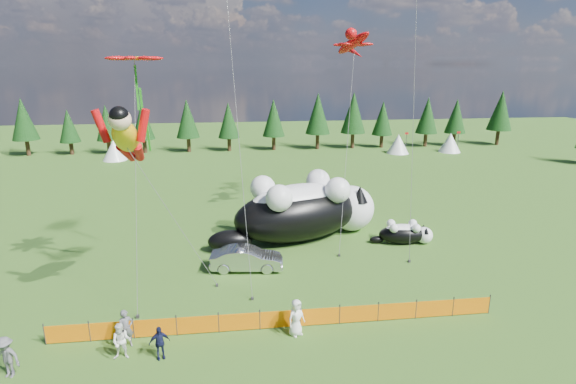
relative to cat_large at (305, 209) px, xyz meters
name	(u,v)px	position (x,y,z in m)	size (l,w,h in m)	color
ground	(274,298)	(-3.15, -8.74, -2.28)	(160.00, 160.00, 0.00)	#0D3609
safety_fence	(280,319)	(-3.15, -11.74, -1.78)	(22.06, 0.06, 1.10)	#262626
tree_line	(246,124)	(-3.15, 36.26, 1.72)	(90.00, 4.00, 8.00)	black
festival_tents	(324,145)	(7.85, 31.26, -0.88)	(50.00, 3.20, 2.80)	white
cat_large	(305,209)	(0.00, 0.00, 0.00)	(12.93, 7.60, 4.80)	black
cat_small	(405,233)	(7.06, -1.93, -1.50)	(4.57, 2.03, 1.65)	black
car	(247,259)	(-4.55, -4.92, -1.53)	(1.60, 4.58, 1.51)	silver
spectator_a	(126,329)	(-10.34, -12.34, -1.36)	(0.67, 0.44, 1.84)	#56555A
spectator_b	(122,341)	(-10.34, -13.24, -1.42)	(0.84, 0.50, 1.73)	white
spectator_c	(159,343)	(-8.69, -13.42, -1.50)	(0.92, 0.47, 1.56)	#151839
spectator_d	(6,357)	(-14.80, -13.90, -1.36)	(1.20, 0.62, 1.85)	#56555A
spectator_e	(296,318)	(-2.45, -12.39, -1.35)	(0.91, 0.59, 1.86)	white
superhero_kite	(126,137)	(-10.44, -8.19, 6.85)	(6.20, 4.46, 11.41)	#E8AD0C
gecko_kite	(353,43)	(4.41, 4.70, 11.89)	(5.06, 11.63, 16.54)	red
flower_kite	(134,62)	(-10.27, -5.30, 10.46)	(3.21, 6.30, 13.57)	red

